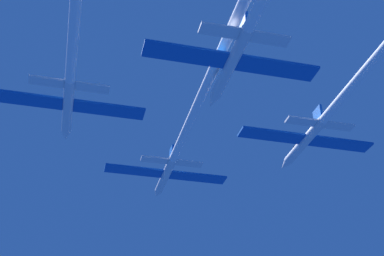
{
  "coord_description": "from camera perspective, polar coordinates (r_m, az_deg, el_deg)",
  "views": [
    {
      "loc": [
        -15.27,
        -79.94,
        -39.37
      ],
      "look_at": [
        0.12,
        -16.37,
        0.22
      ],
      "focal_mm": 49.62,
      "sensor_mm": 36.0,
      "label": 1
    }
  ],
  "objects": [
    {
      "name": "jet_lead",
      "position": [
        70.09,
        1.15,
        3.77
      ],
      "size": [
        20.9,
        80.77,
        3.46
      ],
      "color": "silver"
    }
  ]
}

